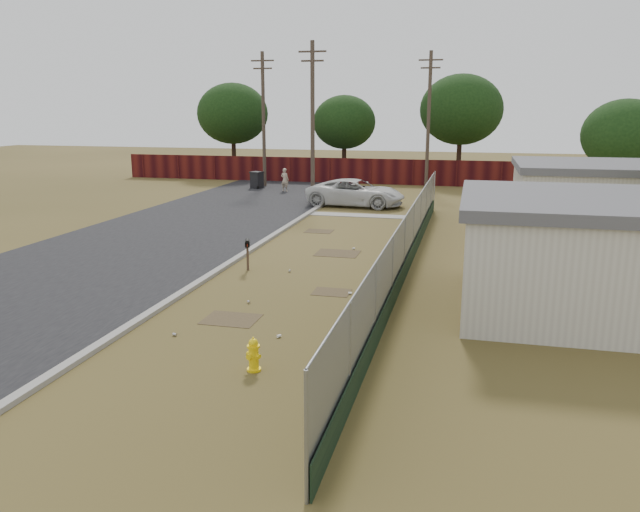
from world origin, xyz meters
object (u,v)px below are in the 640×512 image
(pickup_truck, at_px, (356,193))
(pedestrian, at_px, (285,180))
(mailbox, at_px, (247,246))
(trash_bin, at_px, (257,180))
(fire_hydrant, at_px, (254,355))

(pickup_truck, distance_m, pedestrian, 7.58)
(mailbox, relative_size, trash_bin, 0.94)
(fire_hydrant, xyz_separation_m, pedestrian, (-7.68, 27.55, 0.41))
(pedestrian, xyz_separation_m, trash_bin, (-2.29, 1.04, -0.18))
(fire_hydrant, bearing_deg, trash_bin, 109.25)
(pickup_truck, distance_m, trash_bin, 10.01)
(pickup_truck, bearing_deg, fire_hydrant, -170.17)
(trash_bin, bearing_deg, pickup_truck, -37.48)
(mailbox, height_order, pedestrian, pedestrian)
(trash_bin, bearing_deg, pedestrian, -24.32)
(mailbox, height_order, trash_bin, trash_bin)
(pedestrian, bearing_deg, pickup_truck, 153.23)
(fire_hydrant, bearing_deg, mailbox, 111.01)
(fire_hydrant, bearing_deg, pickup_truck, 95.17)
(fire_hydrant, relative_size, pickup_truck, 0.14)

